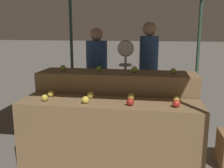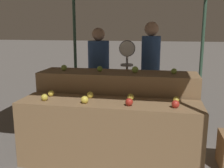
# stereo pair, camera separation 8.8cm
# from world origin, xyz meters

# --- Properties ---
(ground_plane) EXTENTS (60.00, 60.00, 0.00)m
(ground_plane) POSITION_xyz_m (0.00, 0.00, 0.00)
(ground_plane) COLOR #66605B
(display_counter_front) EXTENTS (2.17, 0.55, 0.81)m
(display_counter_front) POSITION_xyz_m (0.00, 0.00, 0.41)
(display_counter_front) COLOR olive
(display_counter_front) RESTS_ON ground_plane
(display_counter_back) EXTENTS (2.17, 0.55, 1.06)m
(display_counter_back) POSITION_xyz_m (0.00, 0.60, 0.53)
(display_counter_back) COLOR olive
(display_counter_back) RESTS_ON ground_plane
(apple_front_0) EXTENTS (0.08, 0.08, 0.08)m
(apple_front_0) POSITION_xyz_m (-0.76, -0.10, 0.85)
(apple_front_0) COLOR gold
(apple_front_0) RESTS_ON display_counter_front
(apple_front_1) EXTENTS (0.09, 0.09, 0.09)m
(apple_front_1) POSITION_xyz_m (-0.26, -0.12, 0.85)
(apple_front_1) COLOR yellow
(apple_front_1) RESTS_ON display_counter_front
(apple_front_2) EXTENTS (0.09, 0.09, 0.09)m
(apple_front_2) POSITION_xyz_m (0.26, -0.12, 0.85)
(apple_front_2) COLOR #AD281E
(apple_front_2) RESTS_ON display_counter_front
(apple_front_3) EXTENTS (0.09, 0.09, 0.09)m
(apple_front_3) POSITION_xyz_m (0.76, -0.10, 0.85)
(apple_front_3) COLOR #B72D23
(apple_front_3) RESTS_ON display_counter_front
(apple_front_4) EXTENTS (0.08, 0.08, 0.08)m
(apple_front_4) POSITION_xyz_m (-0.77, 0.11, 0.85)
(apple_front_4) COLOR yellow
(apple_front_4) RESTS_ON display_counter_front
(apple_front_5) EXTENTS (0.08, 0.08, 0.08)m
(apple_front_5) POSITION_xyz_m (-0.26, 0.12, 0.85)
(apple_front_5) COLOR yellow
(apple_front_5) RESTS_ON display_counter_front
(apple_front_6) EXTENTS (0.08, 0.08, 0.08)m
(apple_front_6) POSITION_xyz_m (0.25, 0.11, 0.85)
(apple_front_6) COLOR gold
(apple_front_6) RESTS_ON display_counter_front
(apple_front_7) EXTENTS (0.08, 0.08, 0.08)m
(apple_front_7) POSITION_xyz_m (0.78, 0.11, 0.85)
(apple_front_7) COLOR yellow
(apple_front_7) RESTS_ON display_counter_front
(apple_back_0) EXTENTS (0.08, 0.08, 0.08)m
(apple_back_0) POSITION_xyz_m (-0.77, 0.59, 1.11)
(apple_back_0) COLOR #8EB247
(apple_back_0) RESTS_ON display_counter_back
(apple_back_1) EXTENTS (0.08, 0.08, 0.08)m
(apple_back_1) POSITION_xyz_m (-0.25, 0.60, 1.10)
(apple_back_1) COLOR #7AA338
(apple_back_1) RESTS_ON display_counter_back
(apple_back_2) EXTENTS (0.09, 0.09, 0.09)m
(apple_back_2) POSITION_xyz_m (0.24, 0.60, 1.11)
(apple_back_2) COLOR #8EB247
(apple_back_2) RESTS_ON display_counter_back
(apple_back_3) EXTENTS (0.08, 0.08, 0.08)m
(apple_back_3) POSITION_xyz_m (0.76, 0.60, 1.10)
(apple_back_3) COLOR #8EB247
(apple_back_3) RESTS_ON display_counter_back
(produce_scale) EXTENTS (0.26, 0.20, 1.47)m
(produce_scale) POSITION_xyz_m (0.05, 1.20, 1.06)
(produce_scale) COLOR #99999E
(produce_scale) RESTS_ON ground_plane
(person_vendor_at_scale) EXTENTS (0.40, 0.40, 1.76)m
(person_vendor_at_scale) POSITION_xyz_m (0.41, 1.52, 1.04)
(person_vendor_at_scale) COLOR #2D2D38
(person_vendor_at_scale) RESTS_ON ground_plane
(person_customer_left) EXTENTS (0.49, 0.49, 1.66)m
(person_customer_left) POSITION_xyz_m (-0.48, 1.45, 0.96)
(person_customer_left) COLOR #2D2D38
(person_customer_left) RESTS_ON ground_plane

